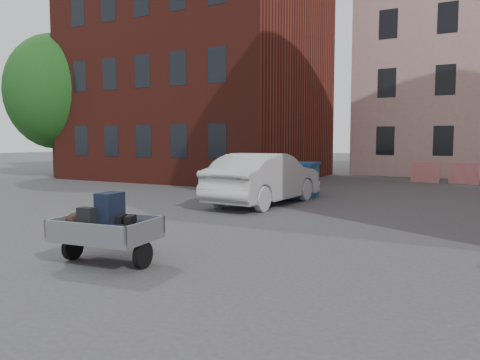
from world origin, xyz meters
The scene contains 8 objects.
ground centered at (0.00, 0.00, 0.00)m, with size 120.00×120.00×0.00m, color #38383A.
building_brick centered at (-9.00, 13.00, 7.00)m, with size 12.00×10.00×14.00m, color #591E16.
far_building centered at (-20.00, 22.00, 4.00)m, with size 6.00×6.00×8.00m, color maroon.
tree centered at (-16.00, 9.00, 5.17)m, with size 5.28×5.28×8.30m.
barriers centered at (4.20, 15.00, 0.50)m, with size 4.70×0.18×1.00m.
trailer centered at (-0.37, -3.36, 0.61)m, with size 1.70×1.87×1.20m.
dumpster centered at (-1.67, 6.64, 0.63)m, with size 3.13×1.85×1.25m.
silver_car centered at (-1.12, 4.50, 0.82)m, with size 1.74×4.99×1.64m, color #B1B4B8.
Camera 1 is at (5.25, -9.08, 2.09)m, focal length 35.00 mm.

